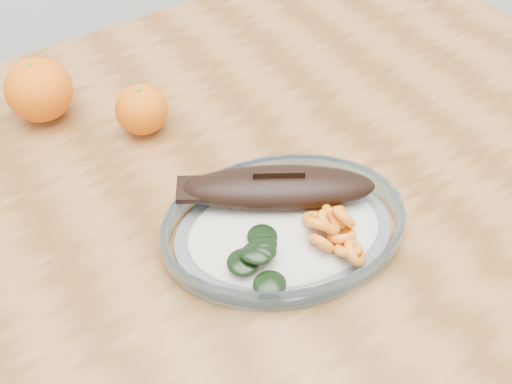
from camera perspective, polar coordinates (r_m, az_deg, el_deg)
dining_table at (r=0.88m, az=-2.99°, el=-3.70°), size 1.20×0.80×0.75m
plated_meal at (r=0.74m, az=2.52°, el=-2.85°), size 0.64×0.64×0.08m
orange_left at (r=0.92m, az=-18.75°, el=8.58°), size 0.09×0.09×0.09m
orange_right at (r=0.87m, az=-10.13°, el=7.22°), size 0.07×0.07×0.07m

